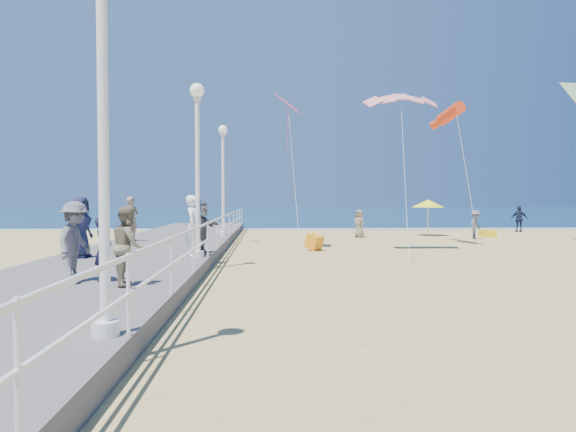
{
  "coord_description": "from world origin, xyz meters",
  "views": [
    {
      "loc": [
        -3.21,
        -15.8,
        2.22
      ],
      "look_at": [
        -2.5,
        2.0,
        1.6
      ],
      "focal_mm": 32.0,
      "sensor_mm": 36.0,
      "label": 1
    }
  ],
  "objects_px": {
    "toddler_held": "(199,214)",
    "box_kite": "(314,244)",
    "lamp_post_far": "(223,168)",
    "spectator_6": "(132,219)",
    "lamp_post_near": "(103,87)",
    "spectator_5": "(201,227)",
    "beach_walker_a": "(476,225)",
    "beach_umbrella": "(428,203)",
    "woman_holding_toddler": "(193,226)",
    "lamp_post_mid": "(197,151)",
    "beach_walker_b": "(519,219)",
    "beach_chair_right": "(490,234)",
    "beach_walker_c": "(359,224)",
    "spectator_4": "(81,227)",
    "beach_chair_left": "(485,233)",
    "spectator_2": "(75,242)",
    "spectator_0": "(103,249)",
    "spectator_1": "(128,246)"
  },
  "relations": [
    {
      "from": "woman_holding_toddler",
      "to": "spectator_2",
      "type": "height_order",
      "value": "woman_holding_toddler"
    },
    {
      "from": "spectator_1",
      "to": "spectator_5",
      "type": "distance_m",
      "value": 6.24
    },
    {
      "from": "beach_walker_a",
      "to": "spectator_4",
      "type": "bearing_deg",
      "value": 166.17
    },
    {
      "from": "beach_umbrella",
      "to": "beach_chair_left",
      "type": "height_order",
      "value": "beach_umbrella"
    },
    {
      "from": "beach_umbrella",
      "to": "beach_chair_right",
      "type": "relative_size",
      "value": 3.89
    },
    {
      "from": "spectator_1",
      "to": "beach_chair_right",
      "type": "distance_m",
      "value": 23.54
    },
    {
      "from": "spectator_2",
      "to": "beach_chair_left",
      "type": "relative_size",
      "value": 3.19
    },
    {
      "from": "beach_walker_c",
      "to": "spectator_5",
      "type": "bearing_deg",
      "value": -66.17
    },
    {
      "from": "lamp_post_near",
      "to": "beach_walker_a",
      "type": "height_order",
      "value": "lamp_post_near"
    },
    {
      "from": "spectator_6",
      "to": "beach_walker_a",
      "type": "xyz_separation_m",
      "value": [
        17.03,
        5.52,
        -0.56
      ]
    },
    {
      "from": "spectator_6",
      "to": "box_kite",
      "type": "bearing_deg",
      "value": -62.87
    },
    {
      "from": "lamp_post_near",
      "to": "spectator_5",
      "type": "xyz_separation_m",
      "value": [
        -0.05,
        10.19,
        -2.4
      ]
    },
    {
      "from": "spectator_1",
      "to": "beach_umbrella",
      "type": "bearing_deg",
      "value": -47.86
    },
    {
      "from": "lamp_post_far",
      "to": "woman_holding_toddler",
      "type": "xyz_separation_m",
      "value": [
        -0.17,
        -8.75,
        -2.3
      ]
    },
    {
      "from": "beach_walker_a",
      "to": "beach_walker_c",
      "type": "distance_m",
      "value": 6.28
    },
    {
      "from": "lamp_post_far",
      "to": "spectator_6",
      "type": "relative_size",
      "value": 2.82
    },
    {
      "from": "spectator_0",
      "to": "beach_walker_c",
      "type": "relative_size",
      "value": 0.9
    },
    {
      "from": "spectator_0",
      "to": "beach_chair_right",
      "type": "xyz_separation_m",
      "value": [
        16.18,
        17.16,
        -0.91
      ]
    },
    {
      "from": "lamp_post_far",
      "to": "beach_walker_a",
      "type": "bearing_deg",
      "value": 10.81
    },
    {
      "from": "toddler_held",
      "to": "beach_walker_a",
      "type": "relative_size",
      "value": 0.59
    },
    {
      "from": "toddler_held",
      "to": "lamp_post_mid",
      "type": "bearing_deg",
      "value": -169.39
    },
    {
      "from": "spectator_6",
      "to": "beach_umbrella",
      "type": "xyz_separation_m",
      "value": [
        15.14,
        7.87,
        0.57
      ]
    },
    {
      "from": "spectator_4",
      "to": "beach_walker_a",
      "type": "distance_m",
      "value": 20.54
    },
    {
      "from": "lamp_post_mid",
      "to": "spectator_6",
      "type": "xyz_separation_m",
      "value": [
        -3.59,
        6.04,
        -2.32
      ]
    },
    {
      "from": "beach_walker_b",
      "to": "beach_chair_right",
      "type": "bearing_deg",
      "value": 59.27
    },
    {
      "from": "lamp_post_mid",
      "to": "spectator_6",
      "type": "height_order",
      "value": "lamp_post_mid"
    },
    {
      "from": "beach_chair_right",
      "to": "spectator_6",
      "type": "bearing_deg",
      "value": -160.12
    },
    {
      "from": "spectator_6",
      "to": "box_kite",
      "type": "relative_size",
      "value": 3.14
    },
    {
      "from": "woman_holding_toddler",
      "to": "beach_walker_b",
      "type": "bearing_deg",
      "value": -40.75
    },
    {
      "from": "beach_walker_c",
      "to": "box_kite",
      "type": "bearing_deg",
      "value": -58.14
    },
    {
      "from": "beach_walker_c",
      "to": "spectator_4",
      "type": "bearing_deg",
      "value": -74.21
    },
    {
      "from": "beach_walker_b",
      "to": "beach_chair_left",
      "type": "height_order",
      "value": "beach_walker_b"
    },
    {
      "from": "lamp_post_far",
      "to": "spectator_5",
      "type": "distance_m",
      "value": 8.17
    },
    {
      "from": "lamp_post_near",
      "to": "beach_chair_right",
      "type": "height_order",
      "value": "lamp_post_near"
    },
    {
      "from": "spectator_0",
      "to": "spectator_2",
      "type": "xyz_separation_m",
      "value": [
        -0.59,
        -0.05,
        0.17
      ]
    },
    {
      "from": "lamp_post_near",
      "to": "spectator_1",
      "type": "relative_size",
      "value": 3.2
    },
    {
      "from": "beach_walker_a",
      "to": "beach_walker_b",
      "type": "height_order",
      "value": "beach_walker_b"
    },
    {
      "from": "beach_umbrella",
      "to": "beach_walker_a",
      "type": "bearing_deg",
      "value": -51.17
    },
    {
      "from": "spectator_5",
      "to": "toddler_held",
      "type": "bearing_deg",
      "value": -155.44
    },
    {
      "from": "spectator_0",
      "to": "beach_chair_left",
      "type": "relative_size",
      "value": 2.58
    },
    {
      "from": "beach_umbrella",
      "to": "spectator_4",
      "type": "bearing_deg",
      "value": -137.42
    },
    {
      "from": "box_kite",
      "to": "beach_umbrella",
      "type": "xyz_separation_m",
      "value": [
        7.43,
        8.14,
        1.61
      ]
    },
    {
      "from": "woman_holding_toddler",
      "to": "beach_umbrella",
      "type": "bearing_deg",
      "value": -33.29
    },
    {
      "from": "toddler_held",
      "to": "box_kite",
      "type": "bearing_deg",
      "value": -30.25
    },
    {
      "from": "lamp_post_mid",
      "to": "toddler_held",
      "type": "height_order",
      "value": "lamp_post_mid"
    },
    {
      "from": "spectator_2",
      "to": "beach_walker_b",
      "type": "distance_m",
      "value": 29.97
    },
    {
      "from": "toddler_held",
      "to": "beach_chair_right",
      "type": "relative_size",
      "value": 1.69
    },
    {
      "from": "lamp_post_far",
      "to": "box_kite",
      "type": "bearing_deg",
      "value": -38.11
    },
    {
      "from": "lamp_post_mid",
      "to": "lamp_post_near",
      "type": "bearing_deg",
      "value": -90.0
    },
    {
      "from": "lamp_post_far",
      "to": "beach_umbrella",
      "type": "distance_m",
      "value": 12.67
    }
  ]
}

